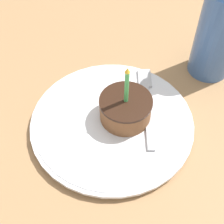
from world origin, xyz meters
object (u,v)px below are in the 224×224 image
Objects in this scene: plate at (112,122)px; bottle at (219,31)px; cake_slice at (125,109)px; fork at (147,100)px.

bottle is (0.19, -0.14, 0.08)m from plate.
cake_slice is at bearing 145.53° from bottle.
fork reaches higher than plate.
fork is at bearing -38.92° from plate.
cake_slice is 0.06m from fork.
fork is (0.06, -0.05, 0.01)m from plate.
fork is 0.79× the size of bottle.
plate is at bearing 141.08° from fork.
bottle reaches higher than cake_slice.
fork is at bearing 144.20° from bottle.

